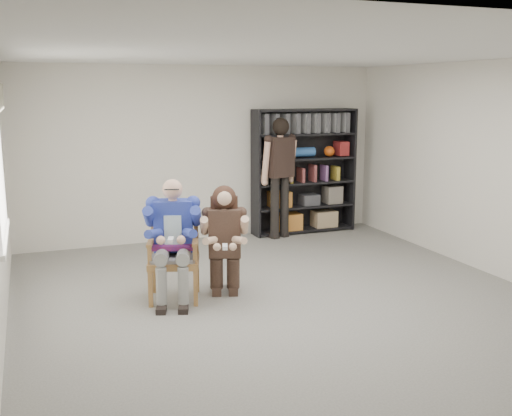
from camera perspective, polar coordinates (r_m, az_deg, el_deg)
name	(u,v)px	position (r m, az deg, el deg)	size (l,w,h in m)	color
room_shell	(293,185)	(6.51, 3.53, 2.18)	(6.00, 7.00, 2.80)	silver
floor	(291,307)	(6.87, 3.39, -9.42)	(6.00, 7.00, 0.01)	slate
window_left	(0,166)	(6.90, -23.18, 3.74)	(0.16, 2.00, 1.75)	silver
armchair	(174,254)	(7.01, -7.83, -4.35)	(0.64, 0.62, 1.10)	olive
seated_man	(173,240)	(6.97, -7.87, -3.04)	(0.62, 0.86, 1.43)	navy
kneeling_woman	(225,243)	(7.02, -3.01, -3.35)	(0.55, 0.88, 1.31)	#36281E
bookshelf	(304,171)	(10.21, 4.60, 3.49)	(1.80, 0.38, 2.10)	black
standing_man	(280,179)	(9.79, 2.29, 2.76)	(0.60, 0.34, 1.96)	black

